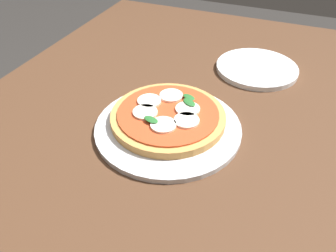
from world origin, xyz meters
TOP-DOWN VIEW (x-y plane):
  - dining_table at (0.00, 0.00)m, footprint 1.57×1.02m
  - serving_tray at (0.06, 0.01)m, footprint 0.32×0.32m
  - pizza at (0.08, 0.01)m, footprint 0.25×0.25m
  - plate_white at (0.40, -0.12)m, footprint 0.22×0.22m

SIDE VIEW (x-z plane):
  - dining_table at x=0.00m, z-range 0.28..1.00m
  - serving_tray at x=0.06m, z-range 0.72..0.73m
  - plate_white at x=0.40m, z-range 0.72..0.74m
  - pizza at x=0.08m, z-range 0.73..0.76m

